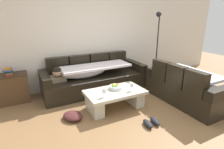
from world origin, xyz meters
name	(u,v)px	position (x,y,z in m)	size (l,w,h in m)	color
ground_plane	(138,118)	(0.00, 0.00, 0.00)	(14.00, 14.00, 0.00)	olive
back_wall	(93,35)	(0.00, 2.15, 1.35)	(9.00, 0.10, 2.70)	silver
couch_along_wall	(93,78)	(-0.25, 1.63, 0.33)	(2.58, 0.92, 0.88)	black
couch_near_window	(187,87)	(1.37, 0.11, 0.33)	(0.92, 1.76, 0.88)	black
coffee_table	(115,97)	(-0.19, 0.56, 0.24)	(1.20, 0.68, 0.38)	beige
fruit_bowl	(116,87)	(-0.13, 0.65, 0.42)	(0.28, 0.28, 0.10)	silver
wine_glass_near_left	(104,91)	(-0.51, 0.41, 0.50)	(0.07, 0.07, 0.17)	silver
wine_glass_near_right	(132,85)	(0.11, 0.42, 0.50)	(0.07, 0.07, 0.17)	silver
open_magazine	(126,88)	(0.08, 0.57, 0.39)	(0.28, 0.21, 0.01)	white
side_cabinet	(11,88)	(-2.09, 1.85, 0.32)	(0.72, 0.44, 0.64)	#4C341E
book_stack_on_cabinet	(8,71)	(-2.08, 1.85, 0.71)	(0.19, 0.22, 0.14)	red
floor_lamp	(157,43)	(1.67, 1.52, 1.12)	(0.33, 0.31, 1.95)	black
pair_of_shoes	(151,122)	(0.08, -0.29, 0.04)	(0.34, 0.29, 0.09)	black
crumpled_garment	(73,116)	(-1.09, 0.55, 0.06)	(0.40, 0.32, 0.12)	#4C2323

